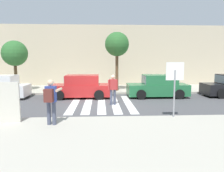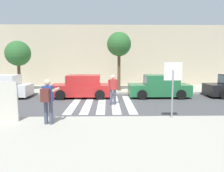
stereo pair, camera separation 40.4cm
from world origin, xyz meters
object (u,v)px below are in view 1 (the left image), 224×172
at_px(photographer_with_backpack, 51,98).
at_px(pedestrian_crossing, 113,88).
at_px(parked_car_red, 81,87).
at_px(street_tree_center, 117,45).
at_px(stop_sign, 175,77).
at_px(advertising_board, 5,102).
at_px(street_tree_west, 15,54).
at_px(parked_car_green, 158,87).

relative_size(photographer_with_backpack, pedestrian_crossing, 1.00).
bearing_deg(parked_car_red, street_tree_center, 41.79).
bearing_deg(photographer_with_backpack, stop_sign, 10.23).
xyz_separation_m(parked_car_red, advertising_board, (-2.38, -6.19, 0.21)).
bearing_deg(advertising_board, photographer_with_backpack, -13.08).
bearing_deg(advertising_board, street_tree_center, 59.62).
relative_size(stop_sign, street_tree_west, 0.60).
height_order(stop_sign, photographer_with_backpack, stop_sign).
height_order(stop_sign, parked_car_green, stop_sign).
bearing_deg(stop_sign, advertising_board, -176.05).
relative_size(photographer_with_backpack, street_tree_center, 0.38).
bearing_deg(street_tree_west, stop_sign, -40.30).
bearing_deg(stop_sign, parked_car_green, 81.87).
bearing_deg(photographer_with_backpack, advertising_board, 166.92).
bearing_deg(pedestrian_crossing, parked_car_green, 36.79).
bearing_deg(pedestrian_crossing, street_tree_west, 145.79).
relative_size(stop_sign, pedestrian_crossing, 1.36).
bearing_deg(stop_sign, pedestrian_crossing, 126.51).
bearing_deg(parked_car_green, advertising_board, -141.09).
relative_size(parked_car_green, street_tree_west, 1.05).
relative_size(pedestrian_crossing, street_tree_west, 0.44).
xyz_separation_m(stop_sign, parked_car_red, (-4.47, 5.72, -1.12)).
relative_size(parked_car_red, street_tree_west, 1.05).
height_order(photographer_with_backpack, street_tree_west, street_tree_west).
relative_size(photographer_with_backpack, street_tree_west, 0.44).
bearing_deg(street_tree_west, parked_car_red, -25.68).
bearing_deg(street_tree_center, pedestrian_crossing, -96.99).
distance_m(stop_sign, street_tree_center, 8.48).
distance_m(photographer_with_backpack, advertising_board, 1.91).
distance_m(parked_car_red, street_tree_west, 6.25).
distance_m(parked_car_green, street_tree_center, 4.64).
xyz_separation_m(stop_sign, pedestrian_crossing, (-2.43, 3.29, -0.87)).
bearing_deg(street_tree_center, street_tree_west, 178.74).
xyz_separation_m(pedestrian_crossing, advertising_board, (-4.42, -3.76, -0.03)).
height_order(pedestrian_crossing, street_tree_west, street_tree_west).
bearing_deg(parked_car_green, street_tree_west, 166.54).
xyz_separation_m(stop_sign, street_tree_center, (-1.85, 8.07, 1.86)).
relative_size(pedestrian_crossing, parked_car_red, 0.42).
bearing_deg(photographer_with_backpack, street_tree_west, 117.26).
height_order(parked_car_red, advertising_board, advertising_board).
bearing_deg(photographer_with_backpack, pedestrian_crossing, 58.47).
relative_size(stop_sign, photographer_with_backpack, 1.36).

